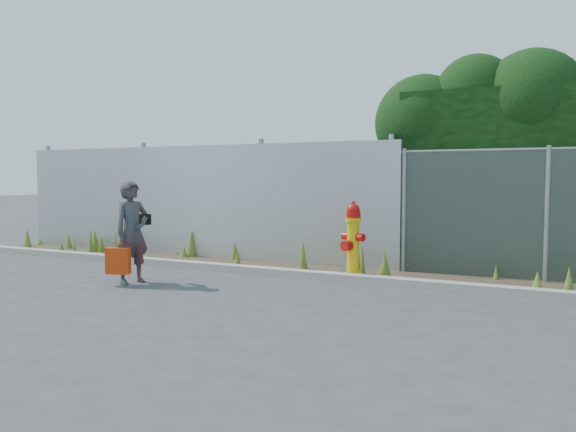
# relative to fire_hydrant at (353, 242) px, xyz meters

# --- Properties ---
(ground) EXTENTS (80.00, 80.00, 0.00)m
(ground) POSITION_rel_fire_hydrant_xyz_m (-0.50, -2.06, -0.59)
(ground) COLOR #3C3C3E
(ground) RESTS_ON ground
(curb) EXTENTS (16.00, 0.22, 0.12)m
(curb) POSITION_rel_fire_hydrant_xyz_m (-0.50, -0.26, -0.53)
(curb) COLOR gray
(curb) RESTS_ON ground
(weed_strip) EXTENTS (16.00, 1.30, 0.53)m
(weed_strip) POSITION_rel_fire_hydrant_xyz_m (-1.61, 0.41, -0.47)
(weed_strip) COLOR #3F3224
(weed_strip) RESTS_ON ground
(corrugated_fence) EXTENTS (8.50, 0.21, 2.30)m
(corrugated_fence) POSITION_rel_fire_hydrant_xyz_m (-3.75, 0.95, 0.52)
(corrugated_fence) COLOR #B2B4B9
(corrugated_fence) RESTS_ON ground
(fire_hydrant) EXTENTS (0.40, 0.36, 1.21)m
(fire_hydrant) POSITION_rel_fire_hydrant_xyz_m (0.00, 0.00, 0.00)
(fire_hydrant) COLOR #DEB70B
(fire_hydrant) RESTS_ON ground
(woman) EXTENTS (0.50, 0.63, 1.53)m
(woman) POSITION_rel_fire_hydrant_xyz_m (-2.84, -1.77, 0.18)
(woman) COLOR #0D5654
(woman) RESTS_ON ground
(red_tote_bag) EXTENTS (0.35, 0.13, 0.45)m
(red_tote_bag) POSITION_rel_fire_hydrant_xyz_m (-2.89, -2.01, -0.22)
(red_tote_bag) COLOR #C0390A
(black_shoulder_bag) EXTENTS (0.22, 0.09, 0.16)m
(black_shoulder_bag) POSITION_rel_fire_hydrant_xyz_m (-2.82, -1.51, 0.36)
(black_shoulder_bag) COLOR black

